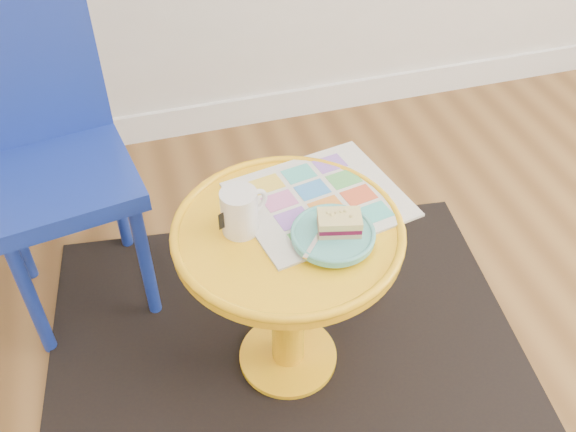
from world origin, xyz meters
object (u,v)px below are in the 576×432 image
object	(u,v)px
chair	(47,148)
mug	(240,210)
side_table	(288,271)
plate	(333,235)
newspaper	(319,199)

from	to	relation	value
chair	mug	size ratio (longest dim) A/B	7.59
side_table	mug	xyz separation A→B (m)	(-0.10, 0.03, 0.20)
chair	plate	bearing A→B (deg)	-51.18
newspaper	plate	distance (m)	0.14
side_table	chair	xyz separation A→B (m)	(-0.51, 0.47, 0.14)
plate	mug	bearing A→B (deg)	152.34
chair	newspaper	xyz separation A→B (m)	(0.61, -0.40, 0.00)
mug	side_table	bearing A→B (deg)	-39.53
side_table	plate	size ratio (longest dim) A/B	2.86
side_table	mug	distance (m)	0.22
chair	mug	world-z (taller)	chair
chair	plate	world-z (taller)	chair
side_table	plate	distance (m)	0.19
newspaper	mug	xyz separation A→B (m)	(-0.20, -0.04, 0.05)
chair	newspaper	world-z (taller)	chair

